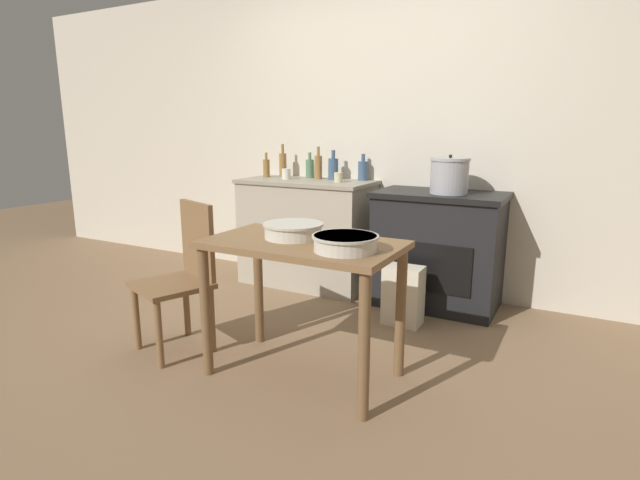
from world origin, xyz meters
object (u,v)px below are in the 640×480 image
object	(u,v)px
cup_mid_right	(286,174)
cup_right	(338,177)
bottle_mid_left	(363,170)
bottle_center_right	(318,167)
bottle_center_left	(283,164)
chair	(183,274)
stock_pot	(449,176)
bottle_center	(266,168)
bottle_far_left	(310,168)
flour_sack	(403,295)
work_table	(302,265)
stove	(438,250)
bottle_left	(333,168)
mixing_bowl_large	(293,230)
mixing_bowl_small	(345,242)

from	to	relation	value
cup_mid_right	cup_right	xyz separation A→B (m)	(0.50, -0.01, -0.00)
bottle_mid_left	bottle_center_right	world-z (taller)	bottle_center_right
bottle_center_left	chair	bearing A→B (deg)	-79.25
stock_pot	bottle_center	bearing A→B (deg)	176.47
bottle_far_left	cup_right	xyz separation A→B (m)	(0.39, -0.21, -0.05)
bottle_mid_left	cup_mid_right	size ratio (longest dim) A/B	2.48
stock_pot	bottle_far_left	xyz separation A→B (m)	(-1.28, 0.24, -0.01)
bottle_center_left	flour_sack	bearing A→B (deg)	-24.46
bottle_center_right	bottle_mid_left	bearing A→B (deg)	13.14
stock_pot	bottle_center_right	bearing A→B (deg)	171.74
bottle_mid_left	cup_mid_right	xyz separation A→B (m)	(-0.61, -0.22, -0.04)
bottle_center_left	work_table	bearing A→B (deg)	-54.47
stove	bottle_left	distance (m)	1.12
bottle_left	bottle_mid_left	bearing A→B (deg)	15.80
stock_pot	bottle_far_left	bearing A→B (deg)	169.49
mixing_bowl_large	bottle_center_right	world-z (taller)	bottle_center_right
work_table	stock_pot	size ratio (longest dim) A/B	3.69
bottle_center	work_table	bearing A→B (deg)	-50.16
bottle_left	bottle_center	world-z (taller)	bottle_left
chair	mixing_bowl_large	xyz separation A→B (m)	(0.73, 0.09, 0.33)
chair	flour_sack	size ratio (longest dim) A/B	2.19
bottle_left	chair	bearing A→B (deg)	-96.88
flour_sack	bottle_center_right	world-z (taller)	bottle_center_right
chair	cup_right	world-z (taller)	cup_right
stove	cup_right	world-z (taller)	cup_right
bottle_center_right	cup_right	distance (m)	0.31
bottle_far_left	stove	bearing A→B (deg)	-8.73
bottle_center	bottle_center_right	distance (m)	0.49
bottle_mid_left	bottle_center_left	xyz separation A→B (m)	(-0.74, -0.07, 0.03)
bottle_left	bottle_center_left	xyz separation A→B (m)	(-0.50, 0.00, 0.02)
work_table	chair	bearing A→B (deg)	-177.24
bottle_center_right	cup_mid_right	xyz separation A→B (m)	(-0.24, -0.14, -0.06)
mixing_bowl_small	bottle_center	world-z (taller)	bottle_center
flour_sack	cup_right	size ratio (longest dim) A/B	5.23
mixing_bowl_small	bottle_mid_left	bearing A→B (deg)	111.17
chair	mixing_bowl_small	xyz separation A→B (m)	(1.10, -0.04, 0.33)
stove	mixing_bowl_small	distance (m)	1.56
stock_pot	bottle_left	world-z (taller)	bottle_left
chair	cup_right	xyz separation A→B (m)	(0.32, 1.45, 0.47)
chair	mixing_bowl_small	bearing A→B (deg)	18.29
mixing_bowl_small	cup_right	size ratio (longest dim) A/B	4.10
mixing_bowl_small	bottle_center	size ratio (longest dim) A/B	1.50
chair	bottle_center	world-z (taller)	bottle_center
flour_sack	bottle_center_left	xyz separation A→B (m)	(-1.36, 0.62, 0.81)
bottle_center	cup_right	size ratio (longest dim) A/B	2.74
chair	bottle_center_left	world-z (taller)	bottle_center_left
flour_sack	bottle_left	xyz separation A→B (m)	(-0.86, 0.62, 0.79)
mixing_bowl_large	flour_sack	bearing A→B (deg)	70.48
cup_right	stock_pot	bearing A→B (deg)	-1.45
bottle_center	chair	bearing A→B (deg)	-74.48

